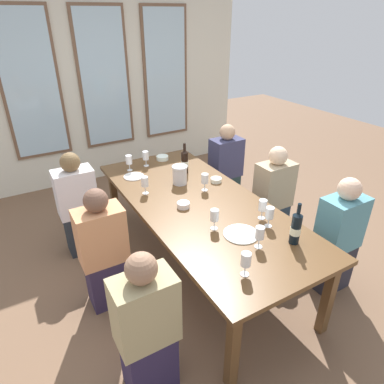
{
  "coord_description": "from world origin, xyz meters",
  "views": [
    {
      "loc": [
        -1.41,
        -2.3,
        2.27
      ],
      "look_at": [
        0.0,
        0.13,
        0.79
      ],
      "focal_mm": 31.75,
      "sensor_mm": 36.0,
      "label": 1
    }
  ],
  "objects_px": {
    "wine_glass_4": "(215,216)",
    "wine_glass_6": "(205,179)",
    "wine_glass_5": "(145,182)",
    "wine_glass_1": "(129,160)",
    "seated_person_0": "(78,207)",
    "tasting_bowl_2": "(162,158)",
    "tasting_bowl_0": "(216,180)",
    "white_plate_0": "(241,234)",
    "wine_glass_2": "(270,214)",
    "wine_glass_7": "(263,206)",
    "wine_glass_3": "(246,260)",
    "tasting_bowl_1": "(183,205)",
    "wine_glass_8": "(260,233)",
    "metal_pitcher": "(180,175)",
    "wine_glass_0": "(146,156)",
    "seated_person_2": "(147,329)",
    "dining_table": "(199,208)",
    "seated_person_5": "(273,199)",
    "wine_bottle_0": "(296,228)",
    "seated_person_1": "(226,170)",
    "seated_person_3": "(337,239)",
    "wine_bottle_1": "(185,161)",
    "white_plate_1": "(134,176)",
    "seated_person_4": "(104,252)"
  },
  "relations": [
    {
      "from": "wine_glass_4",
      "to": "wine_glass_6",
      "type": "distance_m",
      "value": 0.67
    },
    {
      "from": "wine_glass_4",
      "to": "wine_glass_5",
      "type": "relative_size",
      "value": 1.0
    },
    {
      "from": "wine_glass_1",
      "to": "seated_person_0",
      "type": "bearing_deg",
      "value": -168.45
    },
    {
      "from": "tasting_bowl_2",
      "to": "tasting_bowl_0",
      "type": "bearing_deg",
      "value": -75.13
    },
    {
      "from": "white_plate_0",
      "to": "wine_glass_2",
      "type": "xyz_separation_m",
      "value": [
        0.26,
        -0.02,
        0.11
      ]
    },
    {
      "from": "wine_glass_7",
      "to": "wine_glass_3",
      "type": "bearing_deg",
      "value": -138.89
    },
    {
      "from": "tasting_bowl_1",
      "to": "wine_glass_5",
      "type": "xyz_separation_m",
      "value": [
        -0.19,
        0.41,
        0.1
      ]
    },
    {
      "from": "tasting_bowl_0",
      "to": "wine_glass_8",
      "type": "xyz_separation_m",
      "value": [
        -0.33,
        -1.07,
        0.1
      ]
    },
    {
      "from": "metal_pitcher",
      "to": "wine_glass_7",
      "type": "xyz_separation_m",
      "value": [
        0.28,
        -0.93,
        0.03
      ]
    },
    {
      "from": "wine_glass_0",
      "to": "wine_glass_7",
      "type": "relative_size",
      "value": 1.0
    },
    {
      "from": "tasting_bowl_2",
      "to": "seated_person_2",
      "type": "distance_m",
      "value": 2.26
    },
    {
      "from": "dining_table",
      "to": "seated_person_5",
      "type": "relative_size",
      "value": 2.28
    },
    {
      "from": "wine_bottle_0",
      "to": "wine_glass_5",
      "type": "distance_m",
      "value": 1.45
    },
    {
      "from": "dining_table",
      "to": "seated_person_0",
      "type": "relative_size",
      "value": 2.28
    },
    {
      "from": "wine_glass_1",
      "to": "white_plate_0",
      "type": "bearing_deg",
      "value": -78.96
    },
    {
      "from": "wine_glass_5",
      "to": "seated_person_0",
      "type": "xyz_separation_m",
      "value": [
        -0.56,
        0.46,
        -0.34
      ]
    },
    {
      "from": "tasting_bowl_0",
      "to": "wine_glass_3",
      "type": "bearing_deg",
      "value": -115.87
    },
    {
      "from": "wine_glass_7",
      "to": "seated_person_1",
      "type": "height_order",
      "value": "seated_person_1"
    },
    {
      "from": "wine_glass_5",
      "to": "wine_glass_6",
      "type": "height_order",
      "value": "same"
    },
    {
      "from": "seated_person_0",
      "to": "seated_person_3",
      "type": "height_order",
      "value": "same"
    },
    {
      "from": "wine_bottle_1",
      "to": "seated_person_0",
      "type": "bearing_deg",
      "value": 168.72
    },
    {
      "from": "wine_glass_5",
      "to": "tasting_bowl_2",
      "type": "bearing_deg",
      "value": 53.28
    },
    {
      "from": "wine_glass_6",
      "to": "wine_glass_8",
      "type": "xyz_separation_m",
      "value": [
        -0.14,
        -0.97,
        0.0
      ]
    },
    {
      "from": "wine_glass_8",
      "to": "seated_person_3",
      "type": "height_order",
      "value": "seated_person_3"
    },
    {
      "from": "wine_glass_2",
      "to": "wine_glass_3",
      "type": "height_order",
      "value": "same"
    },
    {
      "from": "tasting_bowl_0",
      "to": "wine_glass_8",
      "type": "relative_size",
      "value": 0.64
    },
    {
      "from": "metal_pitcher",
      "to": "wine_glass_1",
      "type": "relative_size",
      "value": 1.09
    },
    {
      "from": "white_plate_0",
      "to": "metal_pitcher",
      "type": "relative_size",
      "value": 1.46
    },
    {
      "from": "wine_glass_0",
      "to": "wine_glass_4",
      "type": "distance_m",
      "value": 1.44
    },
    {
      "from": "tasting_bowl_0",
      "to": "wine_glass_5",
      "type": "distance_m",
      "value": 0.74
    },
    {
      "from": "wine_glass_6",
      "to": "seated_person_0",
      "type": "distance_m",
      "value": 1.33
    },
    {
      "from": "tasting_bowl_0",
      "to": "wine_glass_0",
      "type": "xyz_separation_m",
      "value": [
        -0.45,
        0.74,
        0.1
      ]
    },
    {
      "from": "wine_glass_8",
      "to": "wine_glass_1",
      "type": "bearing_deg",
      "value": 100.35
    },
    {
      "from": "dining_table",
      "to": "metal_pitcher",
      "type": "height_order",
      "value": "metal_pitcher"
    },
    {
      "from": "white_plate_0",
      "to": "wine_glass_1",
      "type": "height_order",
      "value": "wine_glass_1"
    },
    {
      "from": "wine_bottle_1",
      "to": "wine_glass_4",
      "type": "distance_m",
      "value": 1.11
    },
    {
      "from": "metal_pitcher",
      "to": "dining_table",
      "type": "bearing_deg",
      "value": -94.77
    },
    {
      "from": "wine_glass_4",
      "to": "wine_glass_8",
      "type": "xyz_separation_m",
      "value": [
        0.15,
        -0.37,
        0.0
      ]
    },
    {
      "from": "wine_glass_1",
      "to": "seated_person_3",
      "type": "height_order",
      "value": "seated_person_3"
    },
    {
      "from": "wine_glass_1",
      "to": "seated_person_2",
      "type": "distance_m",
      "value": 2.01
    },
    {
      "from": "wine_bottle_0",
      "to": "wine_glass_0",
      "type": "relative_size",
      "value": 1.93
    },
    {
      "from": "wine_glass_6",
      "to": "seated_person_2",
      "type": "relative_size",
      "value": 0.16
    },
    {
      "from": "white_plate_1",
      "to": "wine_glass_5",
      "type": "relative_size",
      "value": 1.22
    },
    {
      "from": "wine_glass_1",
      "to": "seated_person_2",
      "type": "bearing_deg",
      "value": -108.41
    },
    {
      "from": "wine_glass_5",
      "to": "wine_glass_7",
      "type": "height_order",
      "value": "same"
    },
    {
      "from": "wine_glass_2",
      "to": "seated_person_5",
      "type": "distance_m",
      "value": 0.94
    },
    {
      "from": "wine_glass_0",
      "to": "seated_person_1",
      "type": "relative_size",
      "value": 0.16
    },
    {
      "from": "seated_person_1",
      "to": "seated_person_4",
      "type": "height_order",
      "value": "same"
    },
    {
      "from": "tasting_bowl_0",
      "to": "wine_glass_5",
      "type": "xyz_separation_m",
      "value": [
        -0.72,
        0.13,
        0.1
      ]
    },
    {
      "from": "wine_glass_7",
      "to": "seated_person_4",
      "type": "xyz_separation_m",
      "value": [
        -1.23,
        0.5,
        -0.34
      ]
    }
  ]
}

